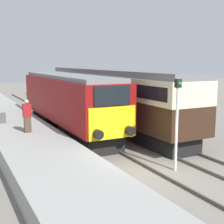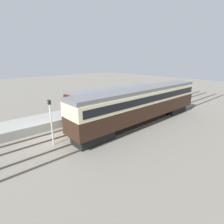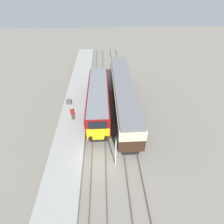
% 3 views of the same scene
% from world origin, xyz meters
% --- Properties ---
extents(ground_plane, '(120.00, 120.00, 0.00)m').
position_xyz_m(ground_plane, '(0.00, 0.00, 0.00)').
color(ground_plane, slate).
extents(platform_left, '(3.50, 50.00, 0.88)m').
position_xyz_m(platform_left, '(-3.30, 8.00, 0.44)').
color(platform_left, gray).
rests_on(platform_left, ground_plane).
extents(rails_near_track, '(1.51, 60.00, 0.14)m').
position_xyz_m(rails_near_track, '(0.00, 5.00, 0.07)').
color(rails_near_track, '#4C4238').
rests_on(rails_near_track, ground_plane).
extents(rails_far_track, '(1.50, 60.00, 0.14)m').
position_xyz_m(rails_far_track, '(3.40, 5.00, 0.07)').
color(rails_far_track, '#4C4238').
rests_on(rails_far_track, ground_plane).
extents(locomotive, '(2.70, 13.05, 3.84)m').
position_xyz_m(locomotive, '(0.00, 8.78, 2.13)').
color(locomotive, black).
rests_on(locomotive, ground_plane).
extents(passenger_carriage, '(2.75, 18.00, 4.12)m').
position_xyz_m(passenger_carriage, '(3.40, 9.57, 2.49)').
color(passenger_carriage, black).
rests_on(passenger_carriage, ground_plane).
extents(person_on_platform, '(0.44, 0.26, 1.79)m').
position_xyz_m(person_on_platform, '(-3.21, 6.25, 1.78)').
color(person_on_platform, '#473828').
rests_on(person_on_platform, platform_left).
extents(signal_post, '(0.24, 0.28, 3.96)m').
position_xyz_m(signal_post, '(1.70, -0.22, 2.35)').
color(signal_post, silver).
rests_on(signal_post, ground_plane).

